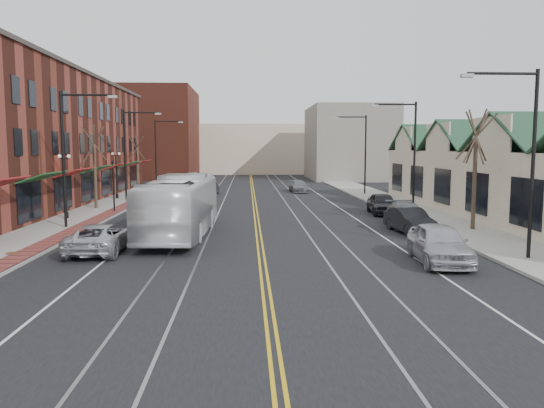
{
  "coord_description": "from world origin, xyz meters",
  "views": [
    {
      "loc": [
        -0.63,
        -15.97,
        4.91
      ],
      "look_at": [
        0.64,
        11.02,
        2.0
      ],
      "focal_mm": 35.0,
      "sensor_mm": 36.0,
      "label": 1
    }
  ],
  "objects": [
    {
      "name": "tree_right_mid",
      "position": [
        12.5,
        14.0,
        3.75
      ],
      "size": [
        1.9,
        1.46,
        6.93
      ],
      "color": "#382B21",
      "rests_on": "sidewalk_right"
    },
    {
      "name": "tree_left_near",
      "position": [
        -12.5,
        26.0,
        3.51
      ],
      "size": [
        1.78,
        1.37,
        6.48
      ],
      "color": "#382B21",
      "rests_on": "sidewalk_left"
    },
    {
      "name": "parked_car_c",
      "position": [
        9.17,
        16.03,
        0.74
      ],
      "size": [
        2.54,
        5.28,
        1.48
      ],
      "primitive_type": "imported",
      "rotation": [
        0.0,
        0.0,
        -0.09
      ],
      "color": "slate",
      "rests_on": "ground"
    },
    {
      "name": "sidewalk_left",
      "position": [
        -12.0,
        20.0,
        0.07
      ],
      "size": [
        4.0,
        120.0,
        0.15
      ],
      "primitive_type": "cube",
      "color": "gray",
      "rests_on": "ground"
    },
    {
      "name": "streetlight_r_2",
      "position": [
        11.05,
        38.0,
        5.03
      ],
      "size": [
        3.33,
        0.25,
        8.0
      ],
      "color": "black",
      "rests_on": "sidewalk_right"
    },
    {
      "name": "building_right",
      "position": [
        18.0,
        20.0,
        2.3
      ],
      "size": [
        8.0,
        36.0,
        4.6
      ],
      "primitive_type": "cube",
      "color": "#C5B397",
      "rests_on": "ground"
    },
    {
      "name": "streetlight_r_1",
      "position": [
        11.05,
        22.0,
        5.03
      ],
      "size": [
        3.33,
        0.25,
        8.0
      ],
      "color": "black",
      "rests_on": "sidewalk_right"
    },
    {
      "name": "sidewalk_right",
      "position": [
        12.0,
        20.0,
        0.07
      ],
      "size": [
        4.0,
        120.0,
        0.15
      ],
      "primitive_type": "cube",
      "color": "gray",
      "rests_on": "ground"
    },
    {
      "name": "ground",
      "position": [
        0.0,
        0.0,
        0.0
      ],
      "size": [
        160.0,
        160.0,
        0.0
      ],
      "primitive_type": "plane",
      "color": "black",
      "rests_on": "ground"
    },
    {
      "name": "lamppost_l_2",
      "position": [
        -12.8,
        20.0,
        2.2
      ],
      "size": [
        0.84,
        0.28,
        4.27
      ],
      "color": "black",
      "rests_on": "sidewalk_left"
    },
    {
      "name": "tree_left_far",
      "position": [
        -12.5,
        42.0,
        3.28
      ],
      "size": [
        1.66,
        1.28,
        6.02
      ],
      "color": "#382B21",
      "rests_on": "sidewalk_left"
    },
    {
      "name": "parked_suv",
      "position": [
        -7.5,
        8.71,
        0.7
      ],
      "size": [
        2.33,
        5.02,
        1.39
      ],
      "primitive_type": "imported",
      "rotation": [
        0.0,
        0.0,
        3.14
      ],
      "color": "#BBBCC3",
      "rests_on": "ground"
    },
    {
      "name": "lamppost_l_3",
      "position": [
        -12.8,
        34.0,
        2.2
      ],
      "size": [
        0.84,
        0.28,
        4.27
      ],
      "color": "black",
      "rests_on": "sidewalk_left"
    },
    {
      "name": "distant_car_far",
      "position": [
        -8.08,
        57.17,
        0.82
      ],
      "size": [
        2.2,
        4.9,
        1.64
      ],
      "primitive_type": "imported",
      "rotation": [
        0.0,
        0.0,
        3.2
      ],
      "color": "#B0B2B8",
      "rests_on": "ground"
    },
    {
      "name": "parked_car_b",
      "position": [
        8.67,
        13.65,
        0.72
      ],
      "size": [
        2.05,
        4.52,
        1.44
      ],
      "primitive_type": "imported",
      "rotation": [
        0.0,
        0.0,
        0.12
      ],
      "color": "black",
      "rests_on": "ground"
    },
    {
      "name": "distant_car_right",
      "position": [
        5.01,
        41.47,
        0.64
      ],
      "size": [
        2.1,
        4.5,
        1.27
      ],
      "primitive_type": "imported",
      "rotation": [
        0.0,
        0.0,
        0.07
      ],
      "color": "slate",
      "rests_on": "ground"
    },
    {
      "name": "traffic_signal",
      "position": [
        -10.6,
        24.0,
        2.35
      ],
      "size": [
        0.18,
        0.15,
        3.8
      ],
      "color": "black",
      "rests_on": "sidewalk_left"
    },
    {
      "name": "distant_car_left",
      "position": [
        -4.41,
        38.95,
        0.63
      ],
      "size": [
        1.66,
        3.95,
        1.27
      ],
      "primitive_type": "imported",
      "rotation": [
        0.0,
        0.0,
        3.06
      ],
      "color": "#222228",
      "rests_on": "ground"
    },
    {
      "name": "streetlight_r_0",
      "position": [
        11.05,
        6.0,
        5.03
      ],
      "size": [
        3.33,
        0.25,
        8.0
      ],
      "color": "black",
      "rests_on": "sidewalk_right"
    },
    {
      "name": "streetlight_l_3",
      "position": [
        -11.05,
        48.0,
        5.03
      ],
      "size": [
        3.33,
        0.25,
        8.0
      ],
      "color": "black",
      "rests_on": "sidewalk_left"
    },
    {
      "name": "backdrop_left",
      "position": [
        -16.0,
        70.0,
        7.0
      ],
      "size": [
        14.0,
        18.0,
        14.0
      ],
      "primitive_type": "cube",
      "color": "maroon",
      "rests_on": "ground"
    },
    {
      "name": "building_left",
      "position": [
        -19.0,
        27.0,
        5.5
      ],
      "size": [
        10.0,
        50.0,
        11.0
      ],
      "primitive_type": "cube",
      "color": "maroon",
      "rests_on": "ground"
    },
    {
      "name": "backdrop_mid",
      "position": [
        0.0,
        85.0,
        4.5
      ],
      "size": [
        22.0,
        14.0,
        9.0
      ],
      "primitive_type": "cube",
      "color": "#C5B397",
      "rests_on": "ground"
    },
    {
      "name": "backdrop_right",
      "position": [
        15.0,
        65.0,
        5.5
      ],
      "size": [
        12.0,
        16.0,
        11.0
      ],
      "primitive_type": "cube",
      "color": "slate",
      "rests_on": "ground"
    },
    {
      "name": "transit_bus",
      "position": [
        -4.31,
        13.28,
        1.67
      ],
      "size": [
        3.29,
        12.11,
        3.34
      ],
      "primitive_type": "imported",
      "rotation": [
        0.0,
        0.0,
        3.1
      ],
      "color": "silver",
      "rests_on": "ground"
    },
    {
      "name": "parked_car_a",
      "position": [
        7.5,
        5.81,
        0.84
      ],
      "size": [
        2.41,
        5.11,
        1.69
      ],
      "primitive_type": "imported",
      "rotation": [
        0.0,
        0.0,
        -0.09
      ],
      "color": "#AEAFB5",
      "rests_on": "ground"
    },
    {
      "name": "parked_car_d",
      "position": [
        9.3,
        22.24,
        0.78
      ],
      "size": [
        2.11,
        4.69,
        1.56
      ],
      "primitive_type": "imported",
      "rotation": [
        0.0,
        0.0,
        -0.06
      ],
      "color": "black",
      "rests_on": "ground"
    },
    {
      "name": "streetlight_l_1",
      "position": [
        -11.05,
        16.0,
        5.03
      ],
      "size": [
        3.33,
        0.25,
        8.0
      ],
      "color": "black",
      "rests_on": "sidewalk_left"
    },
    {
      "name": "manhole_far",
      "position": [
        -11.2,
        8.0,
        0.16
      ],
      "size": [
        0.6,
        0.6,
        0.02
      ],
      "primitive_type": "cylinder",
      "color": "#592D19",
      "rests_on": "sidewalk_left"
    },
    {
      "name": "streetlight_l_2",
      "position": [
        -11.05,
        32.0,
        5.03
      ],
      "size": [
        3.33,
        0.25,
        8.0
      ],
      "color": "black",
      "rests_on": "sidewalk_left"
    }
  ]
}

